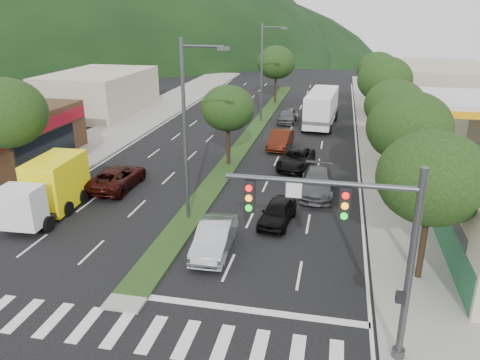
% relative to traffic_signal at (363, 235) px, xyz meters
% --- Properties ---
extents(ground, '(160.00, 160.00, 0.00)m').
position_rel_traffic_signal_xyz_m(ground, '(-9.03, 1.54, -4.65)').
color(ground, black).
rests_on(ground, ground).
extents(sidewalk_right, '(5.00, 90.00, 0.15)m').
position_rel_traffic_signal_xyz_m(sidewalk_right, '(3.47, 26.54, -4.57)').
color(sidewalk_right, gray).
rests_on(sidewalk_right, ground).
extents(sidewalk_left, '(6.00, 90.00, 0.15)m').
position_rel_traffic_signal_xyz_m(sidewalk_left, '(-22.03, 26.54, -4.57)').
color(sidewalk_left, gray).
rests_on(sidewalk_left, ground).
extents(median, '(1.60, 56.00, 0.12)m').
position_rel_traffic_signal_xyz_m(median, '(-9.03, 29.54, -4.59)').
color(median, '#1D3413').
rests_on(median, ground).
extents(crosswalk, '(19.00, 2.20, 0.01)m').
position_rel_traffic_signal_xyz_m(crosswalk, '(-9.03, -0.46, -4.64)').
color(crosswalk, silver).
rests_on(crosswalk, ground).
extents(traffic_signal, '(6.12, 0.40, 7.00)m').
position_rel_traffic_signal_xyz_m(traffic_signal, '(0.00, 0.00, 0.00)').
color(traffic_signal, '#47494C').
rests_on(traffic_signal, ground).
extents(bldg_left_far, '(9.00, 14.00, 4.60)m').
position_rel_traffic_signal_xyz_m(bldg_left_far, '(-28.03, 35.54, -2.35)').
color(bldg_left_far, beige).
rests_on(bldg_left_far, ground).
extents(bldg_right_far, '(10.00, 16.00, 5.20)m').
position_rel_traffic_signal_xyz_m(bldg_right_far, '(10.47, 45.54, -2.05)').
color(bldg_right_far, beige).
rests_on(bldg_right_far, ground).
extents(hill_far, '(176.00, 132.00, 82.00)m').
position_rel_traffic_signal_xyz_m(hill_far, '(-89.03, 111.54, -4.65)').
color(hill_far, black).
rests_on(hill_far, ground).
extents(tree_r_a, '(4.60, 4.60, 6.63)m').
position_rel_traffic_signal_xyz_m(tree_r_a, '(2.97, 5.54, 0.17)').
color(tree_r_a, black).
rests_on(tree_r_a, sidewalk_right).
extents(tree_r_b, '(4.80, 4.80, 6.94)m').
position_rel_traffic_signal_xyz_m(tree_r_b, '(2.97, 13.54, 0.39)').
color(tree_r_b, black).
rests_on(tree_r_b, sidewalk_right).
extents(tree_r_c, '(4.40, 4.40, 6.48)m').
position_rel_traffic_signal_xyz_m(tree_r_c, '(2.97, 21.54, 0.10)').
color(tree_r_c, black).
rests_on(tree_r_c, sidewalk_right).
extents(tree_r_d, '(5.00, 5.00, 7.17)m').
position_rel_traffic_signal_xyz_m(tree_r_d, '(2.97, 31.54, 0.54)').
color(tree_r_d, black).
rests_on(tree_r_d, sidewalk_right).
extents(tree_r_e, '(4.60, 4.60, 6.71)m').
position_rel_traffic_signal_xyz_m(tree_r_e, '(2.97, 41.54, 0.25)').
color(tree_r_e, black).
rests_on(tree_r_e, sidewalk_right).
extents(tree_med_near, '(4.00, 4.00, 6.02)m').
position_rel_traffic_signal_xyz_m(tree_med_near, '(-9.03, 19.54, -0.22)').
color(tree_med_near, black).
rests_on(tree_med_near, median).
extents(tree_med_far, '(4.80, 4.80, 6.94)m').
position_rel_traffic_signal_xyz_m(tree_med_far, '(-9.03, 45.54, 0.36)').
color(tree_med_far, black).
rests_on(tree_med_far, median).
extents(tree_l_a, '(5.20, 5.20, 7.25)m').
position_rel_traffic_signal_xyz_m(tree_l_a, '(-21.53, 11.54, 0.54)').
color(tree_l_a, black).
rests_on(tree_l_a, sidewalk_left).
extents(streetlight_near, '(2.60, 0.25, 10.00)m').
position_rel_traffic_signal_xyz_m(streetlight_near, '(-8.82, 9.54, 0.94)').
color(streetlight_near, '#47494C').
rests_on(streetlight_near, ground).
extents(streetlight_mid, '(2.60, 0.25, 10.00)m').
position_rel_traffic_signal_xyz_m(streetlight_mid, '(-8.82, 34.54, 0.94)').
color(streetlight_mid, '#47494C').
rests_on(streetlight_mid, ground).
extents(sedan_silver, '(1.79, 4.65, 1.51)m').
position_rel_traffic_signal_xyz_m(sedan_silver, '(-6.56, 6.14, -3.89)').
color(sedan_silver, '#B0B3B8').
rests_on(sedan_silver, ground).
extents(suv_maroon, '(2.53, 5.42, 1.50)m').
position_rel_traffic_signal_xyz_m(suv_maroon, '(-15.20, 13.24, -3.89)').
color(suv_maroon, black).
rests_on(suv_maroon, ground).
extents(car_queue_a, '(2.05, 4.09, 1.34)m').
position_rel_traffic_signal_xyz_m(car_queue_a, '(-3.94, 10.01, -3.98)').
color(car_queue_a, black).
rests_on(car_queue_a, ground).
extents(car_queue_b, '(2.14, 5.20, 1.50)m').
position_rel_traffic_signal_xyz_m(car_queue_b, '(-2.03, 15.01, -3.89)').
color(car_queue_b, '#48494D').
rests_on(car_queue_b, ground).
extents(car_queue_c, '(1.90, 4.76, 1.54)m').
position_rel_traffic_signal_xyz_m(car_queue_c, '(-5.69, 25.01, -3.87)').
color(car_queue_c, '#46180B').
rests_on(car_queue_c, ground).
extents(car_queue_d, '(2.80, 5.18, 1.38)m').
position_rel_traffic_signal_xyz_m(car_queue_d, '(-3.88, 20.01, -3.96)').
color(car_queue_d, black).
rests_on(car_queue_d, ground).
extents(car_queue_e, '(1.77, 4.38, 1.49)m').
position_rel_traffic_signal_xyz_m(car_queue_e, '(-6.22, 34.78, -3.90)').
color(car_queue_e, '#57575C').
rests_on(car_queue_e, ground).
extents(box_truck, '(2.74, 6.45, 3.13)m').
position_rel_traffic_signal_xyz_m(box_truck, '(-17.14, 8.75, -3.17)').
color(box_truck, white).
rests_on(box_truck, ground).
extents(motorhome, '(3.39, 9.22, 3.48)m').
position_rel_traffic_signal_xyz_m(motorhome, '(-2.71, 34.11, -2.79)').
color(motorhome, white).
rests_on(motorhome, ground).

